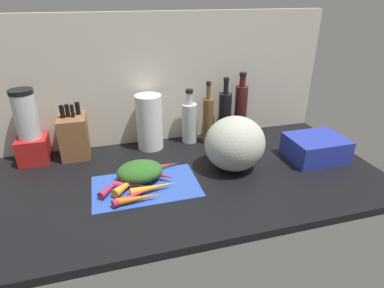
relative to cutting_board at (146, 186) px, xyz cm
name	(u,v)px	position (x,y,z in cm)	size (l,w,h in cm)	color
ground_plane	(173,180)	(11.43, 4.48, -1.90)	(170.00, 80.00, 3.00)	black
wall_back	(153,80)	(11.43, 42.98, 29.60)	(170.00, 3.00, 60.00)	beige
cutting_board	(146,186)	(0.00, 0.00, 0.00)	(40.03, 25.05, 0.80)	#2D51B7
carrot_0	(154,187)	(2.37, -4.66, 1.93)	(3.07, 3.07, 17.48)	orange
carrot_1	(112,186)	(-12.42, 0.47, 1.83)	(2.87, 2.87, 14.01)	#B2264C
carrot_2	(130,183)	(-5.80, 0.70, 2.10)	(3.39, 3.39, 17.13)	orange
carrot_3	(165,165)	(9.86, 11.14, 1.43)	(2.06, 2.06, 11.76)	red
carrot_4	(139,198)	(-3.62, -9.82, 1.77)	(2.74, 2.74, 16.10)	orange
carrot_5	(157,175)	(5.08, 3.58, 2.19)	(3.58, 3.58, 14.83)	#B2264C
carrot_6	(129,185)	(-6.16, -0.50, 1.86)	(2.92, 2.92, 11.51)	#B2264C
carrot_7	(131,196)	(-6.22, -8.19, 1.82)	(2.83, 2.83, 14.32)	#B2264C
carrot_greens_pile	(140,171)	(-1.41, 4.42, 4.18)	(17.88, 13.75, 7.56)	#2D6023
winter_squash	(235,144)	(37.77, 4.46, 10.98)	(25.03, 22.91, 22.76)	#B2B7A8
knife_block	(74,135)	(-26.19, 35.55, 9.15)	(11.94, 15.85, 24.09)	brown
blender_appliance	(30,132)	(-43.37, 34.16, 13.51)	(12.47, 12.47, 32.23)	red
paper_towel_roll	(149,122)	(7.46, 33.98, 12.43)	(11.96, 11.96, 25.66)	white
bottle_0	(189,121)	(27.10, 35.54, 10.08)	(7.39, 7.39, 26.41)	silver
bottle_1	(208,119)	(35.31, 32.00, 11.56)	(5.04, 5.04, 30.35)	brown
bottle_2	(225,115)	(45.08, 34.96, 11.94)	(6.30, 6.30, 30.87)	black
bottle_3	(241,110)	(53.16, 34.34, 13.70)	(6.15, 6.15, 32.87)	#471919
dish_rack	(315,148)	(75.96, 3.10, 4.61)	(24.00, 19.57, 10.03)	#2838AD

